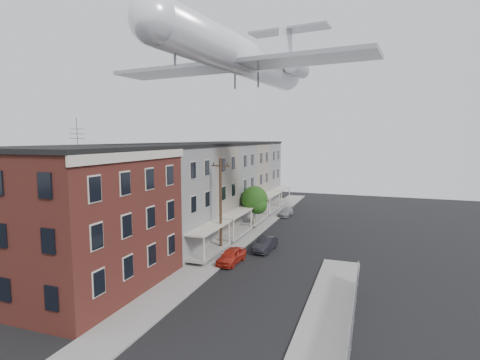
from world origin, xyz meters
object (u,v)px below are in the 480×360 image
object	(u,v)px
car_near	(231,256)
car_mid	(265,244)
street_tree	(255,201)
car_far	(286,212)
airplane	(245,58)
utility_pole	(221,204)

from	to	relation	value
car_near	car_mid	distance (m)	4.85
street_tree	car_near	xyz separation A→B (m)	(1.67, -12.38, -2.79)
car_far	airplane	bearing A→B (deg)	-87.12
street_tree	airplane	xyz separation A→B (m)	(1.45, -8.21, 14.77)
utility_pole	car_far	distance (m)	19.25
street_tree	car_far	xyz separation A→B (m)	(1.79, 8.76, -2.90)
street_tree	car_mid	xyz separation A→B (m)	(3.47, -7.88, -2.79)
utility_pole	car_near	world-z (taller)	utility_pole
utility_pole	airplane	size ratio (longest dim) A/B	0.32
street_tree	car_far	bearing A→B (deg)	78.48
car_near	car_mid	xyz separation A→B (m)	(1.80, 4.50, -0.00)
street_tree	car_near	size ratio (longest dim) A/B	1.35
car_mid	car_far	bearing A→B (deg)	99.29
car_near	utility_pole	bearing A→B (deg)	132.99
street_tree	car_far	distance (m)	9.40
street_tree	airplane	size ratio (longest dim) A/B	0.18
car_near	airplane	xyz separation A→B (m)	(-0.22, 4.17, 17.57)
street_tree	airplane	world-z (taller)	airplane
airplane	car_far	bearing A→B (deg)	88.86
car_near	car_far	distance (m)	21.14
utility_pole	airplane	xyz separation A→B (m)	(1.78, 1.72, 13.55)
utility_pole	street_tree	bearing A→B (deg)	88.11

